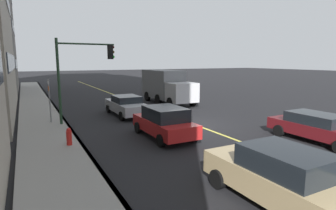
{
  "coord_description": "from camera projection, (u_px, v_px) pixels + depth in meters",
  "views": [
    {
      "loc": [
        -13.89,
        9.12,
        3.91
      ],
      "look_at": [
        0.67,
        1.45,
        1.23
      ],
      "focal_mm": 29.29,
      "sensor_mm": 36.0,
      "label": 1
    }
  ],
  "objects": [
    {
      "name": "ground",
      "position": [
        194.0,
        124.0,
        16.95
      ],
      "size": [
        200.0,
        200.0,
        0.0
      ],
      "primitive_type": "plane",
      "color": "black"
    },
    {
      "name": "sidewalk_slab",
      "position": [
        49.0,
        141.0,
        13.14
      ],
      "size": [
        80.0,
        2.71,
        0.15
      ],
      "primitive_type": "cube",
      "color": "gray",
      "rests_on": "ground"
    },
    {
      "name": "curb_edge",
      "position": [
        77.0,
        138.0,
        13.73
      ],
      "size": [
        80.0,
        0.16,
        0.15
      ],
      "primitive_type": "cube",
      "color": "slate",
      "rests_on": "ground"
    },
    {
      "name": "lane_stripe_center",
      "position": [
        194.0,
        124.0,
        16.95
      ],
      "size": [
        80.0,
        0.16,
        0.01
      ],
      "primitive_type": "cube",
      "color": "#D8CC4C",
      "rests_on": "ground"
    },
    {
      "name": "car_silver",
      "position": [
        126.0,
        105.0,
        19.71
      ],
      "size": [
        4.8,
        2.0,
        1.42
      ],
      "color": "#A8AAB2",
      "rests_on": "ground"
    },
    {
      "name": "car_red",
      "position": [
        165.0,
        122.0,
        13.98
      ],
      "size": [
        4.24,
        1.99,
        1.59
      ],
      "color": "red",
      "rests_on": "ground"
    },
    {
      "name": "car_tan",
      "position": [
        279.0,
        176.0,
        7.4
      ],
      "size": [
        4.4,
        1.9,
        1.63
      ],
      "color": "tan",
      "rests_on": "ground"
    },
    {
      "name": "car_maroon",
      "position": [
        318.0,
        127.0,
        13.28
      ],
      "size": [
        4.77,
        1.92,
        1.37
      ],
      "color": "#591116",
      "rests_on": "ground"
    },
    {
      "name": "truck_gray",
      "position": [
        166.0,
        86.0,
        25.46
      ],
      "size": [
        6.98,
        2.45,
        3.01
      ],
      "color": "silver",
      "rests_on": "ground"
    },
    {
      "name": "traffic_light_mast",
      "position": [
        82.0,
        66.0,
        16.51
      ],
      "size": [
        0.28,
        3.48,
        5.19
      ],
      "color": "#1E3823",
      "rests_on": "ground"
    },
    {
      "name": "street_sign_post",
      "position": [
        49.0,
        98.0,
        16.71
      ],
      "size": [
        0.6,
        0.08,
        2.8
      ],
      "color": "slate",
      "rests_on": "ground"
    },
    {
      "name": "fire_hydrant",
      "position": [
        69.0,
        138.0,
        12.3
      ],
      "size": [
        0.24,
        0.24,
        0.94
      ],
      "color": "red",
      "rests_on": "ground"
    }
  ]
}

